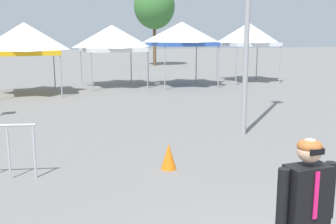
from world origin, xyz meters
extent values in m
cylinder|color=#9E9EA3|center=(-1.13, 15.38, 1.01)|extent=(0.06, 0.06, 2.02)
cylinder|color=#9E9EA3|center=(-1.27, 18.07, 1.01)|extent=(0.06, 0.06, 2.02)
pyramid|color=white|center=(-2.55, 16.66, 2.64)|extent=(2.98, 2.98, 1.24)
cube|color=yellow|center=(-2.55, 16.66, 1.92)|extent=(2.95, 2.95, 0.20)
cylinder|color=#9E9EA3|center=(0.40, 16.82, 1.02)|extent=(0.06, 0.06, 2.05)
cylinder|color=#9E9EA3|center=(3.25, 17.00, 1.02)|extent=(0.06, 0.06, 2.05)
cylinder|color=#9E9EA3|center=(0.23, 19.68, 1.02)|extent=(0.06, 0.06, 2.05)
cylinder|color=#9E9EA3|center=(3.08, 19.85, 1.02)|extent=(0.06, 0.06, 2.05)
pyramid|color=white|center=(1.74, 18.34, 2.63)|extent=(3.17, 3.17, 1.16)
cube|color=white|center=(1.74, 18.34, 1.95)|extent=(3.14, 3.14, 0.20)
cylinder|color=#9E9EA3|center=(3.83, 15.91, 1.16)|extent=(0.06, 0.06, 2.32)
cylinder|color=#9E9EA3|center=(6.74, 15.94, 1.16)|extent=(0.06, 0.06, 2.32)
cylinder|color=#9E9EA3|center=(3.80, 18.82, 1.16)|extent=(0.06, 0.06, 2.32)
cylinder|color=#9E9EA3|center=(6.71, 18.85, 1.16)|extent=(0.06, 0.06, 2.32)
pyramid|color=white|center=(5.27, 17.38, 2.84)|extent=(3.08, 3.08, 1.04)
cube|color=#3359B2|center=(5.27, 17.38, 2.22)|extent=(3.05, 3.05, 0.20)
cylinder|color=#9E9EA3|center=(8.19, 16.75, 1.13)|extent=(0.06, 0.06, 2.26)
cylinder|color=#9E9EA3|center=(10.86, 16.64, 1.13)|extent=(0.06, 0.06, 2.26)
cylinder|color=#9E9EA3|center=(8.30, 19.43, 1.13)|extent=(0.06, 0.06, 2.26)
cylinder|color=#9E9EA3|center=(10.98, 19.32, 1.13)|extent=(0.06, 0.06, 2.26)
pyramid|color=white|center=(9.58, 18.04, 2.82)|extent=(2.94, 2.94, 1.12)
cube|color=white|center=(9.58, 18.04, 2.16)|extent=(2.91, 2.91, 0.20)
cube|color=black|center=(0.09, 0.17, 1.22)|extent=(0.43, 0.25, 0.60)
cylinder|color=black|center=(-0.18, 0.16, 1.24)|extent=(0.11, 0.11, 0.56)
cylinder|color=black|center=(0.36, 0.18, 1.24)|extent=(0.11, 0.11, 0.56)
sphere|color=#D8A884|center=(0.09, 0.17, 1.67)|extent=(0.23, 0.23, 0.23)
ellipsoid|color=brown|center=(0.09, 0.17, 1.71)|extent=(0.23, 0.23, 0.14)
cube|color=black|center=(0.10, 0.06, 1.68)|extent=(0.15, 0.03, 0.06)
cube|color=#E51966|center=(0.10, 0.04, 1.27)|extent=(0.04, 0.01, 0.46)
cylinder|color=brown|center=(7.97, 31.43, 1.84)|extent=(0.28, 0.28, 3.67)
ellipsoid|color=#387233|center=(7.97, 31.43, 5.08)|extent=(3.51, 3.51, 3.87)
cylinder|color=#B7BABF|center=(-2.37, 5.00, 0.53)|extent=(0.04, 0.04, 1.05)
cylinder|color=#B7BABF|center=(-2.83, 5.10, 0.58)|extent=(0.04, 0.04, 0.92)
cone|color=orange|center=(0.23, 4.67, 0.27)|extent=(0.32, 0.32, 0.54)
camera|label=1|loc=(-2.31, -2.84, 2.73)|focal=43.14mm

